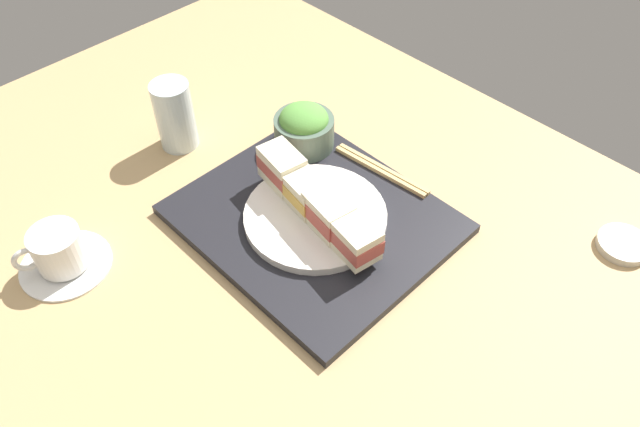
# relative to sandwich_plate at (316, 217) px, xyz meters

# --- Properties ---
(ground_plane) EXTENTS (1.40, 1.00, 0.03)m
(ground_plane) POSITION_rel_sandwich_plate_xyz_m (0.00, 0.03, -0.04)
(ground_plane) COLOR tan
(serving_tray) EXTENTS (0.39, 0.34, 0.02)m
(serving_tray) POSITION_rel_sandwich_plate_xyz_m (0.01, -0.00, -0.01)
(serving_tray) COLOR black
(serving_tray) RESTS_ON ground_plane
(sandwich_plate) EXTENTS (0.22, 0.22, 0.01)m
(sandwich_plate) POSITION_rel_sandwich_plate_xyz_m (0.00, 0.00, 0.00)
(sandwich_plate) COLOR white
(sandwich_plate) RESTS_ON serving_tray
(sandwich_nearmost) EXTENTS (0.08, 0.06, 0.05)m
(sandwich_nearmost) POSITION_rel_sandwich_plate_xyz_m (-0.09, 0.01, 0.03)
(sandwich_nearmost) COLOR #EFE5C1
(sandwich_nearmost) RESTS_ON sandwich_plate
(sandwich_inner_near) EXTENTS (0.08, 0.06, 0.06)m
(sandwich_inner_near) POSITION_rel_sandwich_plate_xyz_m (-0.03, 0.00, 0.03)
(sandwich_inner_near) COLOR #EFE5C1
(sandwich_inner_near) RESTS_ON sandwich_plate
(sandwich_inner_far) EXTENTS (0.08, 0.06, 0.05)m
(sandwich_inner_far) POSITION_rel_sandwich_plate_xyz_m (0.03, -0.00, 0.03)
(sandwich_inner_far) COLOR #EFE5C1
(sandwich_inner_far) RESTS_ON sandwich_plate
(sandwich_farmost) EXTENTS (0.08, 0.06, 0.06)m
(sandwich_farmost) POSITION_rel_sandwich_plate_xyz_m (0.09, -0.01, 0.04)
(sandwich_farmost) COLOR #EFE5C1
(sandwich_farmost) RESTS_ON sandwich_plate
(salad_bowl) EXTENTS (0.10, 0.10, 0.08)m
(salad_bowl) POSITION_rel_sandwich_plate_xyz_m (0.14, -0.11, 0.03)
(salad_bowl) COLOR #4C6051
(salad_bowl) RESTS_ON serving_tray
(chopsticks_pair) EXTENTS (0.18, 0.03, 0.01)m
(chopsticks_pair) POSITION_rel_sandwich_plate_xyz_m (-0.00, -0.15, -0.00)
(chopsticks_pair) COLOR tan
(chopsticks_pair) RESTS_ON serving_tray
(coffee_cup) EXTENTS (0.13, 0.13, 0.07)m
(coffee_cup) POSITION_rel_sandwich_plate_xyz_m (0.21, 0.32, 0.01)
(coffee_cup) COLOR white
(coffee_cup) RESTS_ON ground_plane
(drinking_glass) EXTENTS (0.07, 0.07, 0.12)m
(drinking_glass) POSITION_rel_sandwich_plate_xyz_m (0.31, 0.03, 0.04)
(drinking_glass) COLOR silver
(drinking_glass) RESTS_ON ground_plane
(small_sauce_dish) EXTENTS (0.08, 0.08, 0.01)m
(small_sauce_dish) POSITION_rel_sandwich_plate_xyz_m (-0.35, -0.30, -0.02)
(small_sauce_dish) COLOR beige
(small_sauce_dish) RESTS_ON ground_plane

